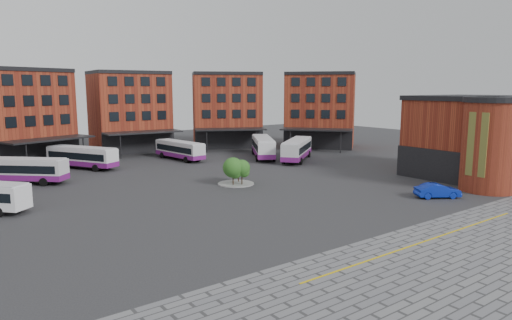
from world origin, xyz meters
TOP-DOWN VIEW (x-y plane):
  - ground at (0.00, 0.00)m, footprint 160.00×160.00m
  - yellow_line at (2.00, -14.00)m, footprint 26.00×0.15m
  - main_building at (-4.77, 38.25)m, footprint 94.14×42.48m
  - east_building at (28.70, -3.06)m, footprint 17.40×15.40m
  - tree_island at (1.87, 11.53)m, footprint 4.40×4.40m
  - bus_b at (-18.82, 27.95)m, footprint 9.84×9.42m
  - bus_c at (-9.80, 34.27)m, footprint 7.85×11.03m
  - bus_d at (5.39, 33.30)m, footprint 3.78×10.92m
  - bus_e at (17.52, 26.83)m, footprint 8.74×11.82m
  - bus_f at (20.19, 21.33)m, footprint 11.19×9.51m
  - blue_car at (15.35, -6.58)m, footprint 4.87×3.83m

SIDE VIEW (x-z plane):
  - ground at x=0.00m, z-range 0.00..0.00m
  - yellow_line at x=2.00m, z-range 0.02..0.04m
  - blue_car at x=15.35m, z-range 0.00..1.55m
  - bus_d at x=5.39m, z-range 0.13..3.14m
  - bus_b at x=-18.82m, z-range 0.13..3.25m
  - bus_c at x=-9.80m, z-range 0.13..3.30m
  - bus_f at x=20.19m, z-range 0.14..3.52m
  - bus_e at x=17.52m, z-range 0.14..3.57m
  - tree_island at x=1.87m, z-range 0.18..3.61m
  - east_building at x=28.70m, z-range -0.01..10.59m
  - main_building at x=-4.77m, z-range -0.07..14.53m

